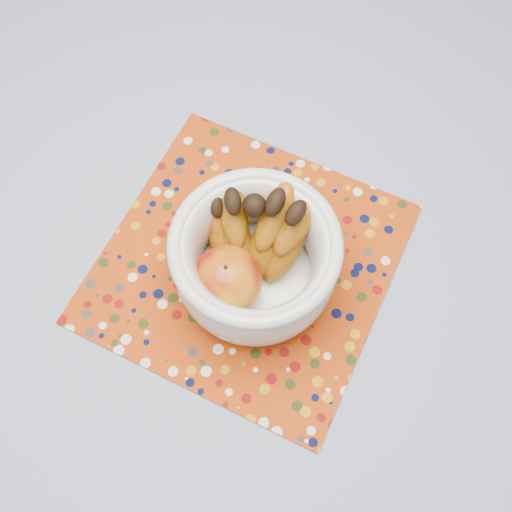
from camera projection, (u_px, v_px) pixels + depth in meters
The scene contains 4 objects.
table at pixel (226, 224), 0.96m from camera, with size 1.20×1.20×0.75m.
tablecloth at pixel (223, 198), 0.89m from camera, with size 1.32×1.32×0.01m, color slate.
placemat at pixel (247, 263), 0.84m from camera, with size 0.38×0.38×0.00m, color #993108.
fruit_bowl at pixel (254, 251), 0.76m from camera, with size 0.22×0.22×0.16m.
Camera 1 is at (0.12, -0.42, 1.53)m, focal length 42.00 mm.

